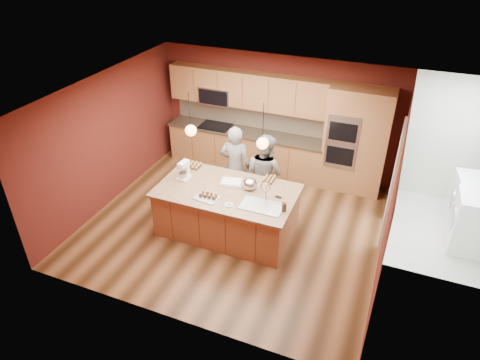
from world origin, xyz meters
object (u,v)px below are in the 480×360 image
at_px(island, 228,210).
at_px(person_right, 265,173).
at_px(person_left, 235,166).
at_px(stand_mixer, 184,172).
at_px(mixing_bowl, 250,184).

relative_size(island, person_right, 1.52).
height_order(island, person_left, person_left).
bearing_deg(island, person_left, 104.45).
bearing_deg(island, stand_mixer, 176.63).
bearing_deg(person_right, mixing_bowl, 111.81).
relative_size(person_left, person_right, 1.04).
xyz_separation_m(island, person_right, (0.38, 0.97, 0.36)).
distance_m(island, mixing_bowl, 0.70).
distance_m(person_left, person_right, 0.63).
xyz_separation_m(island, stand_mixer, (-0.91, 0.05, 0.61)).
bearing_deg(island, person_right, 68.37).
height_order(stand_mixer, mixing_bowl, stand_mixer).
relative_size(stand_mixer, mixing_bowl, 1.38).
height_order(person_right, mixing_bowl, person_right).
bearing_deg(person_right, person_left, 23.07).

